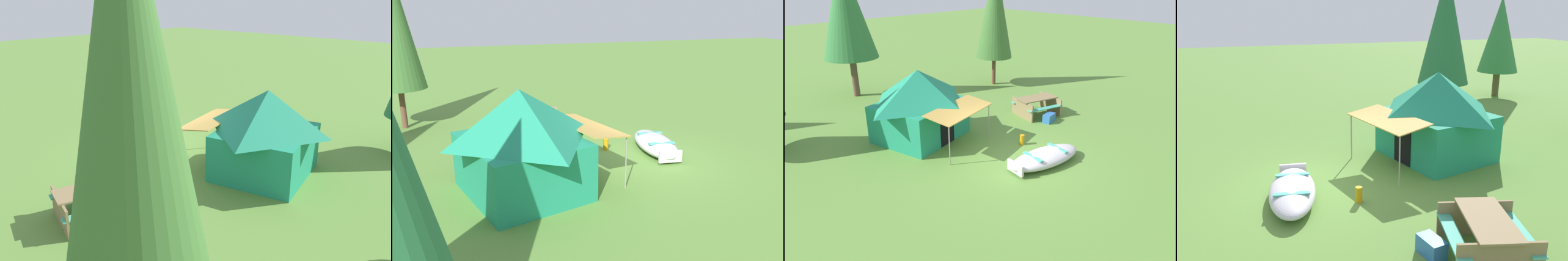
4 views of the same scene
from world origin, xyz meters
TOP-DOWN VIEW (x-y plane):
  - ground_plane at (0.00, 0.00)m, footprint 80.00×80.00m
  - beached_rowboat at (0.75, -0.85)m, footprint 2.88×1.50m
  - canvas_cabin_tent at (-0.86, 3.73)m, footprint 3.71×4.28m
  - picnic_table at (4.20, 2.19)m, footprint 2.03×1.90m
  - cooler_box at (3.87, 1.26)m, footprint 0.63×0.42m
  - fuel_can at (1.36, 0.61)m, footprint 0.23×0.23m
  - pine_tree_back_left at (-7.88, 10.72)m, footprint 1.98×1.98m
  - pine_tree_side at (-5.74, 6.51)m, footprint 2.14×2.14m

SIDE VIEW (x-z plane):
  - ground_plane at x=0.00m, z-range 0.00..0.00m
  - cooler_box at x=3.87m, z-range 0.00..0.35m
  - fuel_can at x=1.36m, z-range 0.00..0.38m
  - beached_rowboat at x=0.75m, z-range 0.01..0.47m
  - picnic_table at x=4.20m, z-range 0.10..0.88m
  - canvas_cabin_tent at x=-0.86m, z-range 0.05..2.65m
  - pine_tree_back_left at x=-7.88m, z-range 0.60..5.52m
  - pine_tree_side at x=-5.74m, z-range 0.62..6.60m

